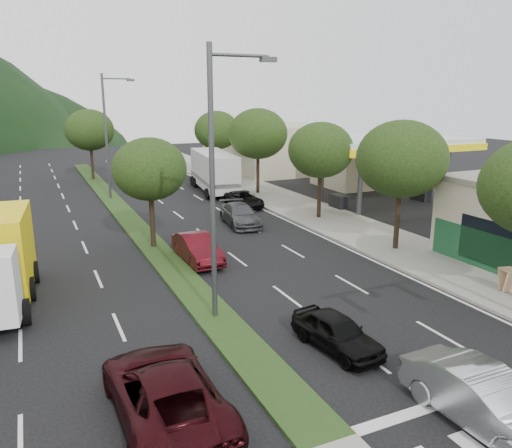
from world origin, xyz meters
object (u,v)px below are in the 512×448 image
tree_med_near (150,169)px  car_queue_b (240,215)px  sedan_silver (484,399)px  car_queue_c (197,248)px  streetlight_near (217,173)px  streetlight_mid (108,131)px  tree_r_b (402,159)px  tree_med_far (89,130)px  car_queue_d (244,199)px  tree_r_d (258,134)px  car_queue_a (337,332)px  a_frame_sign (508,278)px  tree_r_c (321,150)px  motorhome (214,171)px  tree_r_e (217,130)px  suv_maroon (165,391)px

tree_med_near → car_queue_b: bearing=23.3°
sedan_silver → car_queue_c: (-2.51, 15.64, -0.04)m
streetlight_near → streetlight_mid: (0.00, 25.00, 0.00)m
tree_r_b → tree_med_far: 34.18m
car_queue_d → tree_r_d: bearing=53.7°
streetlight_near → streetlight_mid: 25.00m
tree_r_d → car_queue_c: size_ratio=1.66×
tree_r_b → car_queue_a: (-9.15, -8.00, -4.42)m
streetlight_near → car_queue_a: bearing=-56.6°
streetlight_near → a_frame_sign: size_ratio=7.44×
tree_r_c → motorhome: (-3.00, 12.80, -2.89)m
tree_r_b → car_queue_c: size_ratio=1.61×
tree_med_far → streetlight_near: streetlight_near is taller
tree_r_b → car_queue_b: 11.27m
car_queue_b → car_queue_d: size_ratio=1.10×
tree_r_e → sedan_silver: bearing=-101.0°
streetlight_mid → a_frame_sign: streetlight_mid is taller
tree_med_far → tree_r_e: bearing=-18.4°
car_queue_d → streetlight_mid: bearing=140.5°
car_queue_c → a_frame_sign: (10.67, -9.70, 0.04)m
tree_med_far → sedan_silver: 45.31m
streetlight_near → car_queue_d: size_ratio=2.34×
tree_med_far → streetlight_near: 36.01m
tree_r_e → motorhome: size_ratio=0.72×
tree_r_e → motorhome: 8.37m
tree_r_b → tree_med_near: size_ratio=1.15×
tree_med_far → car_queue_a: 40.34m
tree_r_c → tree_r_b: bearing=-90.0°
tree_r_b → motorhome: tree_r_b is taller
motorhome → a_frame_sign: size_ratio=6.95×
tree_r_d → sedan_silver: 32.25m
sedan_silver → streetlight_mid: bearing=93.7°
tree_r_b → tree_med_far: (-12.00, 32.00, -0.03)m
tree_r_d → tree_med_near: tree_r_d is taller
tree_med_far → car_queue_c: 29.65m
suv_maroon → car_queue_a: suv_maroon is taller
tree_r_e → a_frame_sign: bearing=-89.7°
streetlight_mid → sedan_silver: (3.81, -33.93, -4.83)m
tree_med_near → streetlight_mid: (0.21, 15.00, 1.16)m
tree_med_far → motorhome: 14.71m
streetlight_near → car_queue_b: bearing=64.0°
car_queue_a → motorhome: size_ratio=0.39×
sedan_silver → car_queue_c: 15.84m
car_queue_a → car_queue_b: car_queue_b is taller
sedan_silver → car_queue_a: size_ratio=1.26×
tree_med_near → a_frame_sign: (12.17, -12.99, -3.68)m
tree_med_far → car_queue_c: tree_med_far is taller
car_queue_c → streetlight_near: bearing=-102.2°
tree_r_d → car_queue_a: tree_r_d is taller
tree_med_near → suv_maroon: 16.00m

